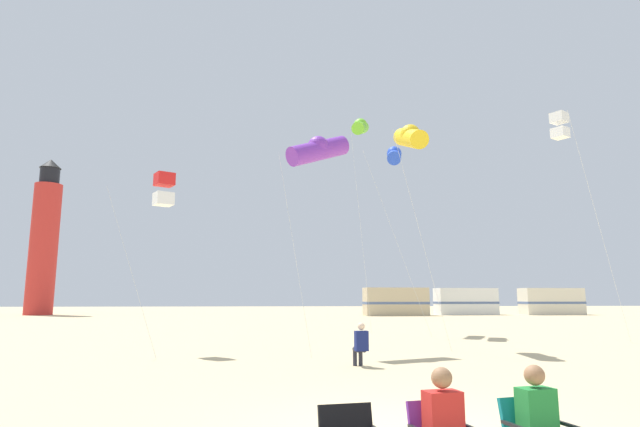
{
  "coord_description": "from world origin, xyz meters",
  "views": [
    {
      "loc": [
        -1.84,
        -7.25,
        1.82
      ],
      "look_at": [
        -0.19,
        11.04,
        4.82
      ],
      "focal_mm": 28.89,
      "sensor_mm": 36.0,
      "label": 1
    }
  ],
  "objects_px": {
    "spectator_teal_chair": "(543,425)",
    "rv_van_white": "(466,302)",
    "kite_box_scarlet": "(164,189)",
    "rv_van_cream": "(551,302)",
    "kite_tube_violet": "(318,150)",
    "kite_tube_blue": "(394,156)",
    "kite_tube_lime": "(360,127)",
    "kite_tube_gold": "(410,137)",
    "kite_box_white": "(560,126)",
    "rv_van_tan": "(396,302)",
    "lighthouse_distant": "(44,241)",
    "kite_flyer_standing": "(360,343)"
  },
  "relations": [
    {
      "from": "kite_box_white",
      "to": "kite_flyer_standing",
      "type": "bearing_deg",
      "value": -146.12
    },
    {
      "from": "spectator_teal_chair",
      "to": "kite_tube_gold",
      "type": "xyz_separation_m",
      "value": [
        2.52,
        13.51,
        7.24
      ]
    },
    {
      "from": "kite_tube_lime",
      "to": "kite_box_white",
      "type": "distance_m",
      "value": 10.38
    },
    {
      "from": "lighthouse_distant",
      "to": "rv_van_tan",
      "type": "height_order",
      "value": "lighthouse_distant"
    },
    {
      "from": "kite_tube_violet",
      "to": "rv_van_cream",
      "type": "height_order",
      "value": "kite_tube_violet"
    },
    {
      "from": "kite_tube_violet",
      "to": "rv_van_white",
      "type": "bearing_deg",
      "value": 62.52
    },
    {
      "from": "kite_tube_violet",
      "to": "rv_van_white",
      "type": "relative_size",
      "value": 1.18
    },
    {
      "from": "kite_flyer_standing",
      "to": "kite_tube_gold",
      "type": "xyz_separation_m",
      "value": [
        2.78,
        4.56,
        7.24
      ]
    },
    {
      "from": "rv_van_tan",
      "to": "lighthouse_distant",
      "type": "bearing_deg",
      "value": 170.23
    },
    {
      "from": "kite_tube_violet",
      "to": "rv_van_cream",
      "type": "relative_size",
      "value": 1.19
    },
    {
      "from": "kite_box_white",
      "to": "kite_tube_violet",
      "type": "relative_size",
      "value": 1.28
    },
    {
      "from": "kite_tube_lime",
      "to": "rv_van_white",
      "type": "bearing_deg",
      "value": 59.45
    },
    {
      "from": "rv_van_cream",
      "to": "kite_tube_lime",
      "type": "bearing_deg",
      "value": -134.5
    },
    {
      "from": "spectator_teal_chair",
      "to": "rv_van_cream",
      "type": "distance_m",
      "value": 55.34
    },
    {
      "from": "kite_box_scarlet",
      "to": "spectator_teal_chair",
      "type": "bearing_deg",
      "value": -63.62
    },
    {
      "from": "kite_tube_violet",
      "to": "rv_van_white",
      "type": "distance_m",
      "value": 41.45
    },
    {
      "from": "kite_box_white",
      "to": "kite_tube_violet",
      "type": "distance_m",
      "value": 11.67
    },
    {
      "from": "spectator_teal_chair",
      "to": "rv_van_cream",
      "type": "relative_size",
      "value": 0.18
    },
    {
      "from": "spectator_teal_chair",
      "to": "kite_tube_blue",
      "type": "height_order",
      "value": "kite_tube_blue"
    },
    {
      "from": "kite_tube_blue",
      "to": "kite_box_white",
      "type": "relative_size",
      "value": 0.99
    },
    {
      "from": "kite_tube_lime",
      "to": "kite_tube_blue",
      "type": "height_order",
      "value": "kite_tube_lime"
    },
    {
      "from": "spectator_teal_chair",
      "to": "kite_box_white",
      "type": "xyz_separation_m",
      "value": [
        9.91,
        15.78,
        8.69
      ]
    },
    {
      "from": "kite_box_white",
      "to": "kite_tube_violet",
      "type": "xyz_separation_m",
      "value": [
        -10.99,
        -3.17,
        -2.3
      ]
    },
    {
      "from": "kite_tube_lime",
      "to": "kite_tube_gold",
      "type": "height_order",
      "value": "kite_tube_lime"
    },
    {
      "from": "rv_van_white",
      "to": "kite_box_white",
      "type": "bearing_deg",
      "value": -105.99
    },
    {
      "from": "kite_tube_violet",
      "to": "rv_van_cream",
      "type": "bearing_deg",
      "value": 51.8
    },
    {
      "from": "rv_van_cream",
      "to": "kite_box_scarlet",
      "type": "bearing_deg",
      "value": -134.17
    },
    {
      "from": "kite_box_white",
      "to": "kite_tube_blue",
      "type": "bearing_deg",
      "value": 143.97
    },
    {
      "from": "kite_flyer_standing",
      "to": "kite_tube_violet",
      "type": "distance_m",
      "value": 7.4
    },
    {
      "from": "kite_box_scarlet",
      "to": "kite_tube_gold",
      "type": "bearing_deg",
      "value": 3.1
    },
    {
      "from": "lighthouse_distant",
      "to": "kite_tube_violet",
      "type": "bearing_deg",
      "value": -56.68
    },
    {
      "from": "kite_tube_blue",
      "to": "rv_van_white",
      "type": "distance_m",
      "value": 32.93
    },
    {
      "from": "spectator_teal_chair",
      "to": "lighthouse_distant",
      "type": "bearing_deg",
      "value": 106.03
    },
    {
      "from": "kite_tube_blue",
      "to": "rv_van_cream",
      "type": "xyz_separation_m",
      "value": [
        23.46,
        27.9,
        -7.69
      ]
    },
    {
      "from": "rv_van_tan",
      "to": "kite_tube_blue",
      "type": "bearing_deg",
      "value": -105.01
    },
    {
      "from": "rv_van_white",
      "to": "rv_van_cream",
      "type": "relative_size",
      "value": 1.01
    },
    {
      "from": "kite_tube_gold",
      "to": "rv_van_white",
      "type": "height_order",
      "value": "kite_tube_gold"
    },
    {
      "from": "kite_tube_lime",
      "to": "rv_van_tan",
      "type": "relative_size",
      "value": 1.84
    },
    {
      "from": "kite_tube_blue",
      "to": "rv_van_cream",
      "type": "bearing_deg",
      "value": 49.94
    },
    {
      "from": "kite_tube_violet",
      "to": "rv_van_cream",
      "type": "distance_m",
      "value": 45.77
    },
    {
      "from": "spectator_teal_chair",
      "to": "kite_tube_gold",
      "type": "height_order",
      "value": "kite_tube_gold"
    },
    {
      "from": "spectator_teal_chair",
      "to": "rv_van_tan",
      "type": "relative_size",
      "value": 0.18
    },
    {
      "from": "kite_tube_lime",
      "to": "kite_tube_violet",
      "type": "relative_size",
      "value": 1.55
    },
    {
      "from": "spectator_teal_chair",
      "to": "kite_box_scarlet",
      "type": "height_order",
      "value": "kite_box_scarlet"
    },
    {
      "from": "kite_tube_gold",
      "to": "rv_van_white",
      "type": "relative_size",
      "value": 1.31
    },
    {
      "from": "kite_tube_gold",
      "to": "kite_tube_violet",
      "type": "distance_m",
      "value": 3.81
    },
    {
      "from": "spectator_teal_chair",
      "to": "rv_van_white",
      "type": "height_order",
      "value": "rv_van_white"
    },
    {
      "from": "spectator_teal_chair",
      "to": "kite_box_scarlet",
      "type": "distance_m",
      "value": 15.35
    },
    {
      "from": "kite_tube_gold",
      "to": "lighthouse_distant",
      "type": "distance_m",
      "value": 48.81
    },
    {
      "from": "kite_tube_blue",
      "to": "kite_tube_lime",
      "type": "bearing_deg",
      "value": 125.6
    }
  ]
}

